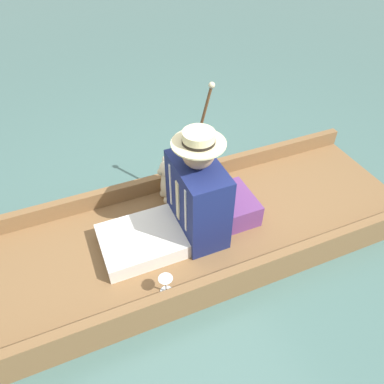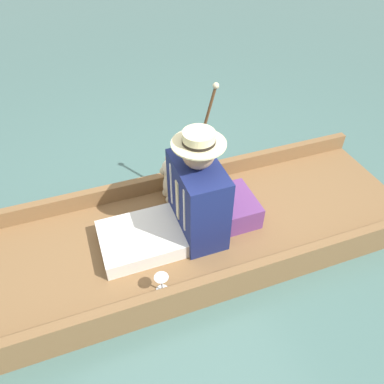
# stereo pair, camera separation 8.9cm
# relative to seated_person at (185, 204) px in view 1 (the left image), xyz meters

# --- Properties ---
(ground_plane) EXTENTS (16.00, 16.00, 0.00)m
(ground_plane) POSITION_rel_seated_person_xyz_m (0.01, -0.05, -0.39)
(ground_plane) COLOR #476B66
(punt_boat) EXTENTS (1.05, 3.19, 0.25)m
(punt_boat) POSITION_rel_seated_person_xyz_m (0.01, -0.05, -0.32)
(punt_boat) COLOR brown
(punt_boat) RESTS_ON ground_plane
(seat_cushion) EXTENTS (0.37, 0.26, 0.17)m
(seat_cushion) POSITION_rel_seated_person_xyz_m (0.04, -0.39, -0.19)
(seat_cushion) COLOR #6B3875
(seat_cushion) RESTS_ON punt_boat
(seated_person) EXTENTS (0.47, 0.82, 0.79)m
(seated_person) POSITION_rel_seated_person_xyz_m (0.00, 0.00, 0.00)
(seated_person) COLOR white
(seated_person) RESTS_ON punt_boat
(teddy_bear) EXTENTS (0.26, 0.15, 0.37)m
(teddy_bear) POSITION_rel_seated_person_xyz_m (0.37, -0.02, -0.10)
(teddy_bear) COLOR beige
(teddy_bear) RESTS_ON punt_boat
(wine_glass) EXTENTS (0.08, 0.08, 0.13)m
(wine_glass) POSITION_rel_seated_person_xyz_m (-0.39, 0.28, -0.17)
(wine_glass) COLOR silver
(wine_glass) RESTS_ON punt_boat
(walking_cane) EXTENTS (0.04, 0.24, 0.85)m
(walking_cane) POSITION_rel_seated_person_xyz_m (0.43, -0.29, 0.22)
(walking_cane) COLOR brown
(walking_cane) RESTS_ON punt_boat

